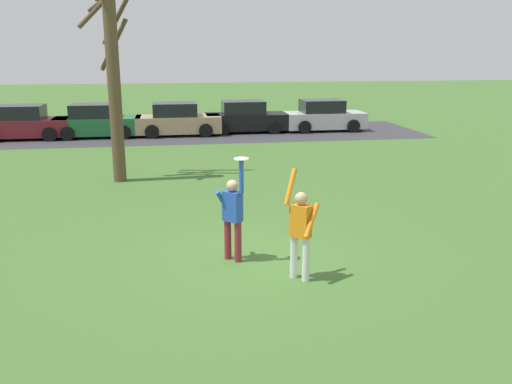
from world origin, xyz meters
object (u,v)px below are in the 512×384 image
Objects in this scene: person_catcher at (233,213)px; parked_car_tan at (178,120)px; parked_car_black at (245,118)px; bare_tree_tall at (113,70)px; parked_car_green at (97,122)px; parked_car_maroon at (24,124)px; person_defender at (301,228)px; frisbee_disc at (241,159)px; parked_car_silver at (324,117)px.

parked_car_tan is at bearing 138.03° from person_catcher.
bare_tree_tall reaches higher than parked_car_black.
parked_car_green is at bearing 150.86° from person_catcher.
parked_car_black is (3.43, 0.49, 0.00)m from parked_car_tan.
parked_car_maroon is 3.31m from parked_car_green.
frisbee_disc is (-0.94, 0.95, 1.11)m from person_defender.
bare_tree_tall is at bearing -19.98° from person_defender.
parked_car_tan is (-0.76, 16.65, -0.25)m from person_catcher.
parked_car_maroon is at bearing 115.72° from frisbee_disc.
person_defender is 0.50× the size of parked_car_tan.
parked_car_green is at bearing 179.89° from parked_car_tan.
person_defender reaches higher than parked_car_black.
parked_car_tan is 3.47m from parked_car_black.
person_defender is at bearing -63.01° from parked_car_maroon.
parked_car_maroon is 14.67m from parked_car_silver.
parked_car_tan is 0.62× the size of bare_tree_tall.
parked_car_maroon is 10.93m from bare_tree_tall.
parked_car_tan is (3.85, -0.01, 0.00)m from parked_car_green.
frisbee_disc is at bearing -110.94° from parked_car_silver.
frisbee_disc is at bearing -86.84° from parked_car_tan.
person_defender is 17.87m from parked_car_tan.
bare_tree_tall is (-2.02, -9.29, 2.75)m from parked_car_tan.
person_catcher is 0.51× the size of parked_car_black.
frisbee_disc is 16.90m from parked_car_tan.
bare_tree_tall reaches higher than person_defender.
parked_car_green and parked_car_silver have the same top height.
parked_car_maroon is 10.60m from parked_car_black.
person_defender is at bearing -72.18° from parked_car_green.
person_defender is 18.33m from parked_car_black.
person_catcher is 0.51× the size of parked_car_silver.
person_catcher is at bearing -111.58° from parked_car_silver.
parked_car_maroon and parked_car_green have the same top height.
parked_car_tan is at bearing 0.34° from parked_car_maroon.
parked_car_maroon is at bearing -177.09° from parked_car_black.
person_catcher is 17.36m from parked_car_black.
person_catcher is 0.51× the size of parked_car_maroon.
person_defender is (1.10, -1.11, -0.00)m from person_catcher.
frisbee_disc reaches higher than parked_car_black.
person_defender is 19.02m from parked_car_silver.
person_catcher reaches higher than parked_car_tan.
person_defender is 7.41× the size of frisbee_disc.
person_defender is 1.74m from frisbee_disc.
person_defender is at bearing -0.00° from person_catcher.
frisbee_disc reaches higher than person_catcher.
parked_car_maroon is 1.00× the size of parked_car_silver.
parked_car_silver is (14.67, 0.43, 0.00)m from parked_car_maroon.
bare_tree_tall is (5.13, -9.25, 2.75)m from parked_car_maroon.
parked_car_silver is at bearing 2.98° from parked_car_tan.
parked_car_tan and parked_car_black have the same top height.
bare_tree_tall reaches higher than parked_car_green.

